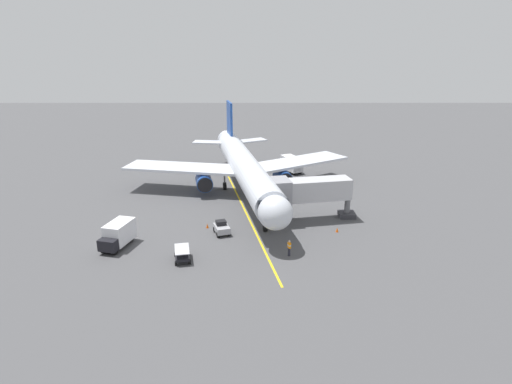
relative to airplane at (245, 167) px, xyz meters
name	(u,v)px	position (x,y,z in m)	size (l,w,h in m)	color
ground_plane	(239,189)	(0.99, -2.18, -4.00)	(220.00, 220.00, 0.00)	#4C4C4F
apron_lead_in_line	(244,209)	(-0.05, 6.28, -4.00)	(0.24, 40.00, 0.01)	yellow
airplane	(245,167)	(0.00, 0.00, 0.00)	(34.16, 40.13, 11.50)	silver
jet_bridge	(305,191)	(-7.43, 10.04, -0.24)	(11.51, 4.84, 5.40)	#B7B7BC
ground_crew_marshaller	(289,248)	(-4.93, 19.72, -3.12)	(0.38, 0.46, 1.71)	#23232D
box_truck_near_nose	(118,235)	(13.04, 17.53, -2.62)	(3.03, 4.94, 2.62)	black
baggage_cart_portside	(182,254)	(5.76, 20.67, -3.35)	(1.97, 2.82, 1.27)	black
box_truck_starboard_side	(291,164)	(-7.66, -11.92, -2.62)	(3.71, 4.99, 2.62)	white
tug_rear_apron	(222,228)	(2.32, 14.16, -3.30)	(2.16, 2.65, 1.50)	#9E9EA3
safety_cone_nose_left	(337,230)	(-10.90, 13.72, -3.73)	(0.32, 0.32, 0.55)	#F2590F
safety_cone_nose_right	(207,226)	(4.14, 12.50, -3.73)	(0.32, 0.32, 0.55)	#F2590F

